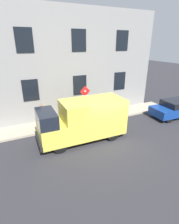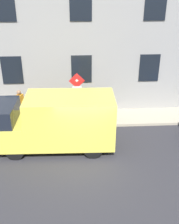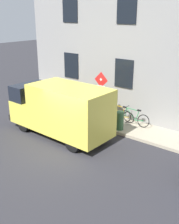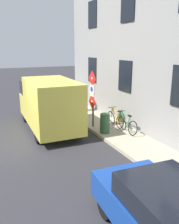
{
  "view_description": "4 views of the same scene",
  "coord_description": "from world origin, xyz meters",
  "px_view_note": "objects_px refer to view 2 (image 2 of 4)",
  "views": [
    {
      "loc": [
        -8.06,
        5.0,
        5.69
      ],
      "look_at": [
        1.99,
        0.3,
        1.25
      ],
      "focal_mm": 28.05,
      "sensor_mm": 36.0,
      "label": 1
    },
    {
      "loc": [
        -9.74,
        0.37,
        7.03
      ],
      "look_at": [
        1.79,
        -0.28,
        1.29
      ],
      "focal_mm": 43.66,
      "sensor_mm": 36.0,
      "label": 2
    },
    {
      "loc": [
        -7.78,
        -7.36,
        5.59
      ],
      "look_at": [
        2.0,
        0.39,
        1.04
      ],
      "focal_mm": 43.9,
      "sensor_mm": 36.0,
      "label": 3
    },
    {
      "loc": [
        -2.09,
        -9.83,
        3.93
      ],
      "look_at": [
        2.59,
        0.23,
        0.92
      ],
      "focal_mm": 38.25,
      "sensor_mm": 36.0,
      "label": 4
    }
  ],
  "objects_px": {
    "delivery_van": "(57,121)",
    "bicycle_green": "(101,108)",
    "sign_post_stacked": "(77,95)",
    "litter_bin": "(97,114)",
    "pedestrian": "(20,104)",
    "bicycle_orange": "(86,108)"
  },
  "relations": [
    {
      "from": "sign_post_stacked",
      "to": "pedestrian",
      "type": "height_order",
      "value": "sign_post_stacked"
    },
    {
      "from": "bicycle_green",
      "to": "bicycle_orange",
      "type": "distance_m",
      "value": 0.84
    },
    {
      "from": "delivery_van",
      "to": "bicycle_green",
      "type": "distance_m",
      "value": 3.85
    },
    {
      "from": "sign_post_stacked",
      "to": "delivery_van",
      "type": "xyz_separation_m",
      "value": [
        -1.9,
        0.94,
        -0.45
      ]
    },
    {
      "from": "delivery_van",
      "to": "sign_post_stacked",
      "type": "bearing_deg",
      "value": -114.96
    },
    {
      "from": "delivery_van",
      "to": "bicycle_orange",
      "type": "distance_m",
      "value": 3.43
    },
    {
      "from": "delivery_van",
      "to": "pedestrian",
      "type": "distance_m",
      "value": 3.21
    },
    {
      "from": "pedestrian",
      "to": "bicycle_orange",
      "type": "bearing_deg",
      "value": -145.0
    },
    {
      "from": "delivery_van",
      "to": "litter_bin",
      "type": "relative_size",
      "value": 5.97
    },
    {
      "from": "litter_bin",
      "to": "sign_post_stacked",
      "type": "bearing_deg",
      "value": 98.3
    },
    {
      "from": "sign_post_stacked",
      "to": "delivery_van",
      "type": "relative_size",
      "value": 0.49
    },
    {
      "from": "sign_post_stacked",
      "to": "bicycle_green",
      "type": "height_order",
      "value": "sign_post_stacked"
    },
    {
      "from": "sign_post_stacked",
      "to": "litter_bin",
      "type": "relative_size",
      "value": 2.94
    },
    {
      "from": "delivery_van",
      "to": "bicycle_orange",
      "type": "bearing_deg",
      "value": -113.75
    },
    {
      "from": "litter_bin",
      "to": "delivery_van",
      "type": "bearing_deg",
      "value": 136.25
    },
    {
      "from": "delivery_van",
      "to": "bicycle_orange",
      "type": "height_order",
      "value": "delivery_van"
    },
    {
      "from": "sign_post_stacked",
      "to": "pedestrian",
      "type": "relative_size",
      "value": 1.54
    },
    {
      "from": "delivery_van",
      "to": "bicycle_green",
      "type": "relative_size",
      "value": 3.14
    },
    {
      "from": "bicycle_green",
      "to": "litter_bin",
      "type": "bearing_deg",
      "value": 73.17
    },
    {
      "from": "bicycle_green",
      "to": "litter_bin",
      "type": "height_order",
      "value": "litter_bin"
    },
    {
      "from": "delivery_van",
      "to": "bicycle_green",
      "type": "height_order",
      "value": "delivery_van"
    },
    {
      "from": "bicycle_orange",
      "to": "litter_bin",
      "type": "relative_size",
      "value": 1.9
    }
  ]
}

